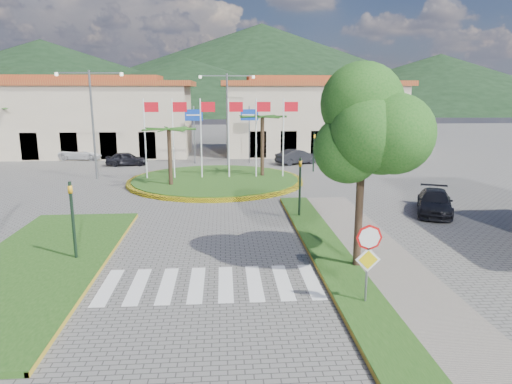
{
  "coord_description": "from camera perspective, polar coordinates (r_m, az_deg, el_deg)",
  "views": [
    {
      "loc": [
        0.59,
        -10.76,
        6.53
      ],
      "look_at": [
        1.94,
        8.0,
        2.35
      ],
      "focal_mm": 32.0,
      "sensor_mm": 36.0,
      "label": 1
    }
  ],
  "objects": [
    {
      "name": "car_dark_b",
      "position": [
        41.73,
        5.24,
        4.41
      ],
      "size": [
        4.3,
        2.85,
        1.34
      ],
      "primitive_type": "imported",
      "rotation": [
        0.0,
        0.0,
        1.96
      ],
      "color": "black",
      "rests_on": "ground"
    },
    {
      "name": "deciduous_tree",
      "position": [
        16.56,
        13.25,
        7.51
      ],
      "size": [
        3.6,
        3.6,
        6.8
      ],
      "color": "black",
      "rests_on": "ground"
    },
    {
      "name": "traffic_light_right",
      "position": [
        23.55,
        5.51,
        1.24
      ],
      "size": [
        0.15,
        0.18,
        3.2
      ],
      "color": "black",
      "rests_on": "ground"
    },
    {
      "name": "car_dark_a",
      "position": [
        42.29,
        -15.85,
        4.02
      ],
      "size": [
        3.74,
        1.82,
        1.23
      ],
      "primitive_type": "imported",
      "rotation": [
        0.0,
        0.0,
        1.67
      ],
      "color": "black",
      "rests_on": "ground"
    },
    {
      "name": "hill_far_mid",
      "position": [
        171.58,
        0.71,
        15.37
      ],
      "size": [
        180.0,
        180.0,
        30.0
      ],
      "primitive_type": "cone",
      "color": "black",
      "rests_on": "ground"
    },
    {
      "name": "direction_sign_west",
      "position": [
        41.92,
        -7.75,
        8.32
      ],
      "size": [
        1.6,
        0.14,
        5.2
      ],
      "color": "slate",
      "rests_on": "ground"
    },
    {
      "name": "traffic_light_far",
      "position": [
        37.78,
        7.24,
        5.46
      ],
      "size": [
        0.18,
        0.15,
        3.2
      ],
      "color": "black",
      "rests_on": "ground"
    },
    {
      "name": "white_van",
      "position": [
        47.32,
        -20.89,
        4.51
      ],
      "size": [
        4.47,
        2.42,
        1.19
      ],
      "primitive_type": "imported",
      "rotation": [
        0.0,
        0.0,
        1.46
      ],
      "color": "silver",
      "rests_on": "ground"
    },
    {
      "name": "hill_far_west",
      "position": [
        160.74,
        -25.05,
        12.99
      ],
      "size": [
        140.0,
        140.0,
        22.0
      ],
      "primitive_type": "cone",
      "color": "black",
      "rests_on": "ground"
    },
    {
      "name": "sidewalk_right",
      "position": [
        15.29,
        17.5,
        -13.06
      ],
      "size": [
        4.0,
        28.0,
        0.15
      ],
      "primitive_type": "cube",
      "color": "gray",
      "rests_on": "ground"
    },
    {
      "name": "verge_right",
      "position": [
        14.9,
        13.08,
        -13.42
      ],
      "size": [
        1.6,
        28.0,
        0.18
      ],
      "primitive_type": "cube",
      "color": "#1C4614",
      "rests_on": "ground"
    },
    {
      "name": "roundabout_island",
      "position": [
        33.38,
        -5.06,
        1.51
      ],
      "size": [
        12.7,
        12.7,
        6.0
      ],
      "color": "yellow",
      "rests_on": "ground"
    },
    {
      "name": "building_left",
      "position": [
        50.96,
        -21.02,
        8.77
      ],
      "size": [
        23.32,
        9.54,
        8.05
      ],
      "color": "#BDAC8F",
      "rests_on": "ground"
    },
    {
      "name": "car_side_right",
      "position": [
        26.57,
        21.43,
        -1.18
      ],
      "size": [
        3.3,
        4.67,
        1.25
      ],
      "primitive_type": "imported",
      "rotation": [
        0.0,
        0.0,
        -0.4
      ],
      "color": "black",
      "rests_on": "ground"
    },
    {
      "name": "traffic_light_left",
      "position": [
        18.77,
        -21.97,
        -2.54
      ],
      "size": [
        0.15,
        0.18,
        3.2
      ],
      "color": "black",
      "rests_on": "ground"
    },
    {
      "name": "street_lamp_centre",
      "position": [
        40.81,
        -3.6,
        9.66
      ],
      "size": [
        4.8,
        0.16,
        8.0
      ],
      "color": "slate",
      "rests_on": "ground"
    },
    {
      "name": "hill_far_east",
      "position": [
        161.46,
        21.87,
        12.54
      ],
      "size": [
        120.0,
        120.0,
        18.0
      ],
      "primitive_type": "cone",
      "color": "black",
      "rests_on": "ground"
    },
    {
      "name": "hill_near_back",
      "position": [
        141.17,
        -8.66,
        13.0
      ],
      "size": [
        110.0,
        110.0,
        16.0
      ],
      "primitive_type": "cone",
      "color": "black",
      "rests_on": "ground"
    },
    {
      "name": "crosswalk",
      "position": [
        16.15,
        -5.98,
        -11.37
      ],
      "size": [
        8.0,
        3.0,
        0.01
      ],
      "primitive_type": "cube",
      "color": "silver",
      "rests_on": "ground"
    },
    {
      "name": "median_left",
      "position": [
        19.3,
        -25.68,
        -8.25
      ],
      "size": [
        5.0,
        14.0,
        0.18
      ],
      "primitive_type": "cube",
      "color": "#1C4614",
      "rests_on": "ground"
    },
    {
      "name": "direction_sign_east",
      "position": [
        41.91,
        -0.84,
        8.43
      ],
      "size": [
        1.6,
        0.14,
        5.2
      ],
      "color": "slate",
      "rests_on": "ground"
    },
    {
      "name": "building_right",
      "position": [
        49.73,
        6.87,
        9.42
      ],
      "size": [
        19.08,
        9.54,
        8.05
      ],
      "color": "#BDAC8F",
      "rests_on": "ground"
    },
    {
      "name": "ground",
      "position": [
        12.6,
        -6.55,
        -18.77
      ],
      "size": [
        160.0,
        160.0,
        0.0
      ],
      "primitive_type": "plane",
      "color": "slate",
      "rests_on": "ground"
    },
    {
      "name": "street_lamp_west",
      "position": [
        36.12,
        -19.76,
        8.58
      ],
      "size": [
        4.8,
        0.16,
        8.0
      ],
      "color": "slate",
      "rests_on": "ground"
    },
    {
      "name": "stop_sign",
      "position": [
        14.25,
        13.86,
        -7.28
      ],
      "size": [
        0.8,
        0.11,
        2.65
      ],
      "color": "slate",
      "rests_on": "ground"
    }
  ]
}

